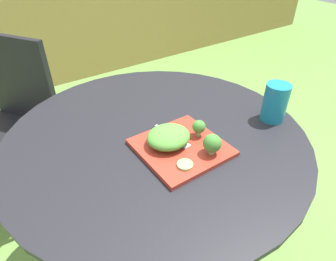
% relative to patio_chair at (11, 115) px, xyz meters
% --- Properties ---
extents(ground_plane, '(12.00, 12.00, 0.00)m').
position_rel_patio_chair_xyz_m(ground_plane, '(0.36, -0.81, -0.53)').
color(ground_plane, '#669342').
extents(bamboo_fence, '(8.00, 0.08, 1.50)m').
position_rel_patio_chair_xyz_m(bamboo_fence, '(0.36, 1.35, 0.23)').
color(bamboo_fence, '#9E7F47').
rests_on(bamboo_fence, ground_plane).
extents(patio_table, '(0.99, 0.99, 0.75)m').
position_rel_patio_chair_xyz_m(patio_table, '(0.36, -0.81, -0.02)').
color(patio_table, black).
rests_on(patio_table, ground_plane).
extents(patio_chair, '(0.61, 0.61, 0.90)m').
position_rel_patio_chair_xyz_m(patio_chair, '(0.00, 0.00, 0.00)').
color(patio_chair, black).
rests_on(patio_chair, ground_plane).
extents(salad_plate, '(0.25, 0.25, 0.01)m').
position_rel_patio_chair_xyz_m(salad_plate, '(0.38, -0.92, 0.23)').
color(salad_plate, '#AD3323').
rests_on(salad_plate, patio_table).
extents(drinking_glass, '(0.08, 0.08, 0.13)m').
position_rel_patio_chair_xyz_m(drinking_glass, '(0.74, -0.97, 0.28)').
color(drinking_glass, teal).
rests_on(drinking_glass, patio_table).
extents(fork, '(0.03, 0.15, 0.00)m').
position_rel_patio_chair_xyz_m(fork, '(0.38, -0.88, 0.24)').
color(fork, silver).
rests_on(fork, salad_plate).
extents(lettuce_mound, '(0.14, 0.12, 0.05)m').
position_rel_patio_chair_xyz_m(lettuce_mound, '(0.35, -0.89, 0.26)').
color(lettuce_mound, '#519338').
rests_on(lettuce_mound, salad_plate).
extents(broccoli_floret_0, '(0.04, 0.04, 0.06)m').
position_rel_patio_chair_xyz_m(broccoli_floret_0, '(0.45, -0.91, 0.27)').
color(broccoli_floret_0, '#99B770').
rests_on(broccoli_floret_0, salad_plate).
extents(broccoli_floret_1, '(0.05, 0.05, 0.06)m').
position_rel_patio_chair_xyz_m(broccoli_floret_1, '(0.43, -1.00, 0.27)').
color(broccoli_floret_1, '#99B770').
rests_on(broccoli_floret_1, salad_plate).
extents(cucumber_slice_0, '(0.05, 0.05, 0.01)m').
position_rel_patio_chair_xyz_m(cucumber_slice_0, '(0.33, -1.00, 0.24)').
color(cucumber_slice_0, '#8EB766').
rests_on(cucumber_slice_0, salad_plate).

